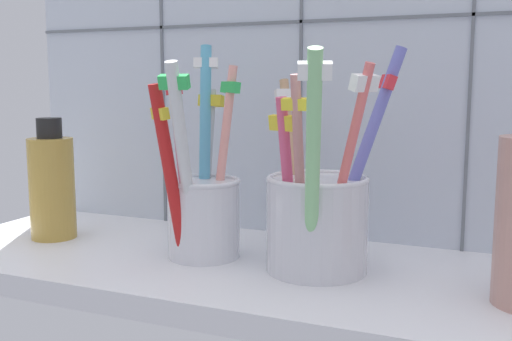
{
  "coord_description": "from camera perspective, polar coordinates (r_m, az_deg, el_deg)",
  "views": [
    {
      "loc": [
        19.71,
        -46.76,
        17.47
      ],
      "look_at": [
        0.0,
        -0.47,
        10.19
      ],
      "focal_mm": 42.37,
      "sensor_mm": 36.0,
      "label": 1
    }
  ],
  "objects": [
    {
      "name": "toothbrush_cup_right",
      "position": [
        0.49,
        5.68,
        -4.28
      ],
      "size": [
        11.6,
        12.83,
        18.44
      ],
      "color": "silver",
      "rests_on": "counter_slab"
    },
    {
      "name": "counter_slab",
      "position": [
        0.53,
        0.2,
        -9.75
      ],
      "size": [
        64.0,
        22.0,
        2.0
      ],
      "primitive_type": "cube",
      "color": "silver",
      "rests_on": "ground"
    },
    {
      "name": "tile_wall_back",
      "position": [
        0.62,
        4.62,
        12.85
      ],
      "size": [
        64.0,
        2.2,
        45.0
      ],
      "color": "silver",
      "rests_on": "ground"
    },
    {
      "name": "toothbrush_cup_left",
      "position": [
        0.54,
        -5.36,
        -3.03
      ],
      "size": [
        6.61,
        11.09,
        19.04
      ],
      "color": "silver",
      "rests_on": "counter_slab"
    },
    {
      "name": "soap_bottle",
      "position": [
        0.64,
        -18.5,
        -1.26
      ],
      "size": [
        4.46,
        4.46,
        12.09
      ],
      "color": "#B8923E",
      "rests_on": "counter_slab"
    }
  ]
}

